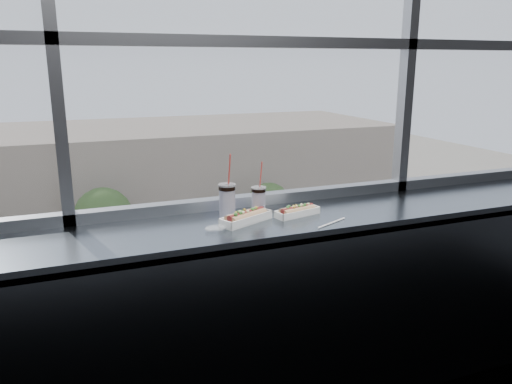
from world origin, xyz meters
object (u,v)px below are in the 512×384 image
object	(u,v)px
car_near_e	(432,301)
car_near_c	(111,368)
car_far_b	(122,281)
soda_cup_right	(259,200)
wrapper	(215,228)
loose_straw	(332,223)
tree_right	(269,205)
hotdog_tray_left	(246,217)
car_far_c	(275,261)
pedestrian_d	(221,236)
car_near_d	(238,337)
pedestrian_c	(157,246)
soda_cup_left	(227,199)
tree_center	(103,217)
hotdog_tray_right	(297,211)

from	to	relation	value
car_near_e	car_near_c	xyz separation A→B (m)	(-16.00, 0.00, -0.01)
car_far_b	soda_cup_right	bearing A→B (deg)	177.99
car_far_b	wrapper	bearing A→B (deg)	177.33
soda_cup_right	loose_straw	size ratio (longest dim) A/B	1.32
tree_right	car_near_c	bearing A→B (deg)	-134.77
hotdog_tray_left	loose_straw	world-z (taller)	hotdog_tray_left
car_near_e	car_far_c	size ratio (longest dim) A/B	1.03
pedestrian_d	tree_right	world-z (taller)	tree_right
wrapper	car_near_e	size ratio (longest dim) A/B	0.02
car_near_d	pedestrian_d	bearing A→B (deg)	-8.92
car_near_e	pedestrian_c	xyz separation A→B (m)	(-11.81, 12.79, 0.12)
loose_straw	tree_right	xyz separation A→B (m)	(11.64, 28.47, -8.74)
wrapper	car_near_c	size ratio (longest dim) A/B	0.02
pedestrian_d	loose_straw	bearing A→B (deg)	164.03
hotdog_tray_left	car_far_c	distance (m)	28.83
wrapper	car_near_d	bearing A→B (deg)	70.72
pedestrian_c	car_near_e	bearing A→B (deg)	-137.28
soda_cup_left	car_far_b	distance (m)	26.63
pedestrian_c	tree_center	bearing A→B (deg)	103.59
wrapper	tree_center	size ratio (longest dim) A/B	0.02
soda_cup_right	tree_right	size ratio (longest dim) A/B	0.06
hotdog_tray_left	pedestrian_d	size ratio (longest dim) A/B	0.14
pedestrian_c	soda_cup_left	bearing A→B (deg)	171.40
hotdog_tray_left	tree_center	world-z (taller)	hotdog_tray_left
hotdog_tray_right	soda_cup_left	size ratio (longest dim) A/B	0.78
soda_cup_left	car_far_b	xyz separation A→B (m)	(1.60, 24.18, -11.06)
car_near_d	pedestrian_d	world-z (taller)	car_near_d
soda_cup_left	car_far_c	world-z (taller)	soda_cup_left
soda_cup_right	car_near_e	xyz separation A→B (m)	(16.03, 16.20, -11.17)
pedestrian_c	pedestrian_d	distance (m)	4.55
car_near_d	tree_center	bearing A→B (deg)	25.81
pedestrian_c	car_far_b	bearing A→B (deg)	149.83
wrapper	car_near_c	world-z (taller)	wrapper
car_near_c	hotdog_tray_left	bearing A→B (deg)	176.12
loose_straw	car_near_e	world-z (taller)	loose_straw
car_far_b	car_near_d	distance (m)	8.95
soda_cup_left	pedestrian_c	world-z (taller)	soda_cup_left
car_far_c	tree_right	world-z (taller)	tree_right
car_near_e	tree_center	world-z (taller)	tree_center
pedestrian_d	tree_center	bearing A→B (deg)	98.10
pedestrian_c	car_near_c	bearing A→B (deg)	161.88
hotdog_tray_left	pedestrian_c	bearing A→B (deg)	56.87
hotdog_tray_left	tree_right	size ratio (longest dim) A/B	0.06
soda_cup_left	pedestrian_d	bearing A→B (deg)	73.06
soda_cup_right	tree_center	size ratio (longest dim) A/B	0.05
car_far_b	soda_cup_left	bearing A→B (deg)	177.59
hotdog_tray_left	hotdog_tray_right	xyz separation A→B (m)	(0.30, 0.01, -0.00)
car_near_d	car_far_b	bearing A→B (deg)	31.89
hotdog_tray_right	tree_right	world-z (taller)	hotdog_tray_right
loose_straw	tree_right	distance (m)	31.98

